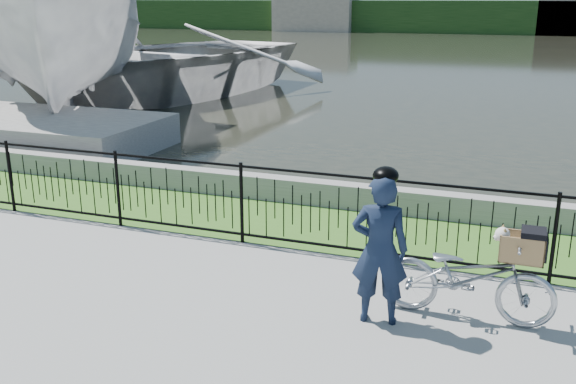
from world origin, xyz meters
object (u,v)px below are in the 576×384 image
at_px(cyclist, 380,247).
at_px(boat_near, 68,34).
at_px(bicycle_rig, 469,276).
at_px(boat_far, 160,60).

bearing_deg(cyclist, boat_near, 139.91).
distance_m(bicycle_rig, cyclist, 1.02).
height_order(bicycle_rig, cyclist, cyclist).
xyz_separation_m(bicycle_rig, boat_near, (-11.88, 8.87, 1.80)).
bearing_deg(bicycle_rig, boat_far, 131.45).
distance_m(boat_near, boat_far, 4.27).
height_order(cyclist, boat_near, boat_near).
relative_size(bicycle_rig, boat_far, 0.13).
bearing_deg(bicycle_rig, boat_near, 143.24).
bearing_deg(boat_near, boat_far, 84.46).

